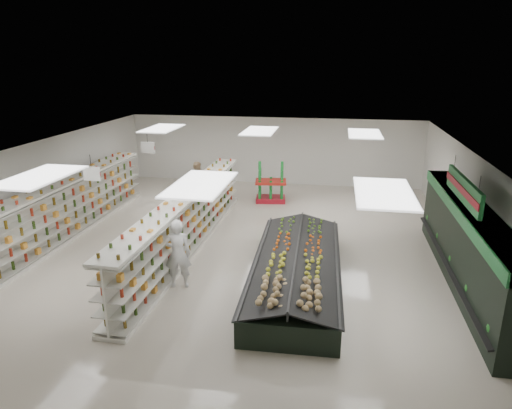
% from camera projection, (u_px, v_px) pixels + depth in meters
% --- Properties ---
extents(floor, '(16.00, 16.00, 0.00)m').
position_uv_depth(floor, '(239.00, 245.00, 14.96)').
color(floor, beige).
rests_on(floor, ground).
extents(ceiling, '(14.00, 16.00, 0.02)m').
position_uv_depth(ceiling, '(238.00, 149.00, 13.98)').
color(ceiling, white).
rests_on(ceiling, wall_back).
extents(wall_back, '(14.00, 0.02, 3.20)m').
position_uv_depth(wall_back, '(273.00, 151.00, 21.97)').
color(wall_back, white).
rests_on(wall_back, floor).
extents(wall_front, '(14.00, 0.02, 3.20)m').
position_uv_depth(wall_front, '(129.00, 350.00, 6.97)').
color(wall_front, white).
rests_on(wall_front, floor).
extents(wall_left, '(0.02, 16.00, 3.20)m').
position_uv_depth(wall_left, '(39.00, 189.00, 15.62)').
color(wall_left, white).
rests_on(wall_left, floor).
extents(wall_right, '(0.02, 16.00, 3.20)m').
position_uv_depth(wall_right, '(473.00, 211.00, 13.31)').
color(wall_right, white).
rests_on(wall_right, floor).
extents(produce_wall_case, '(0.93, 8.00, 2.20)m').
position_uv_depth(produce_wall_case, '(467.00, 241.00, 12.09)').
color(produce_wall_case, black).
rests_on(produce_wall_case, floor).
extents(aisle_sign_near, '(0.52, 0.06, 0.75)m').
position_uv_depth(aisle_sign_near, '(92.00, 174.00, 12.87)').
color(aisle_sign_near, white).
rests_on(aisle_sign_near, ceiling).
extents(aisle_sign_far, '(0.52, 0.06, 0.75)m').
position_uv_depth(aisle_sign_far, '(148.00, 148.00, 16.62)').
color(aisle_sign_far, white).
rests_on(aisle_sign_far, ceiling).
extents(hortifruti_banner, '(0.12, 3.20, 0.95)m').
position_uv_depth(hortifruti_banner, '(463.00, 189.00, 11.71)').
color(hortifruti_banner, '#1E7033').
rests_on(hortifruti_banner, ceiling).
extents(gondola_left, '(0.95, 11.18, 1.94)m').
position_uv_depth(gondola_left, '(55.00, 217.00, 14.98)').
color(gondola_left, silver).
rests_on(gondola_left, floor).
extents(gondola_center, '(0.95, 10.52, 1.82)m').
position_uv_depth(gondola_center, '(187.00, 224.00, 14.51)').
color(gondola_center, silver).
rests_on(gondola_center, floor).
extents(produce_island, '(2.52, 6.51, 0.96)m').
position_uv_depth(produce_island, '(296.00, 268.00, 12.38)').
color(produce_island, black).
rests_on(produce_island, floor).
extents(soda_endcap, '(1.39, 1.04, 1.65)m').
position_uv_depth(soda_endcap, '(271.00, 183.00, 19.33)').
color(soda_endcap, '#A81322').
rests_on(soda_endcap, floor).
extents(shopper_main, '(0.78, 0.60, 1.91)m').
position_uv_depth(shopper_main, '(178.00, 254.00, 12.00)').
color(shopper_main, silver).
rests_on(shopper_main, floor).
extents(shopper_background, '(0.71, 0.92, 1.66)m').
position_uv_depth(shopper_background, '(198.00, 181.00, 19.63)').
color(shopper_background, tan).
rests_on(shopper_background, floor).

